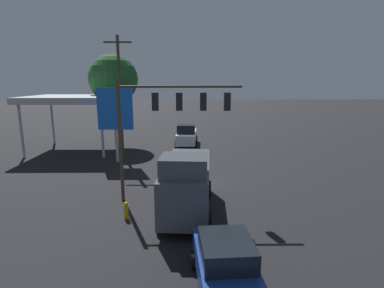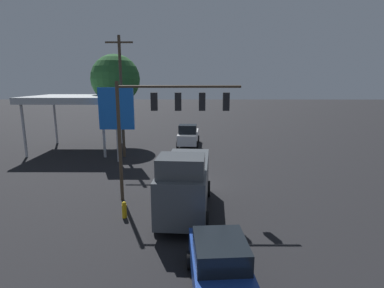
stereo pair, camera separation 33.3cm
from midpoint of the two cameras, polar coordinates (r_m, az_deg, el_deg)
ground_plane at (r=19.83m, az=0.45°, el=-8.46°), size 200.00×200.00×0.00m
traffic_signal_assembly at (r=16.86m, az=-4.13°, el=6.14°), size 6.93×0.43×6.90m
utility_pole at (r=27.82m, az=-12.94°, el=9.08°), size 2.40×0.26×10.80m
gas_station_canopy at (r=32.33m, az=-21.11°, el=7.89°), size 8.50×7.61×5.48m
price_sign at (r=26.26m, az=-13.85°, el=6.19°), size 2.98×0.27×6.41m
pickup_parked at (r=32.55m, az=-0.42°, el=1.61°), size 2.49×5.30×2.40m
delivery_truck at (r=15.84m, az=-0.67°, el=-7.26°), size 2.92×6.94×3.58m
sedan_far at (r=10.57m, az=6.33°, el=-22.32°), size 2.30×4.51×1.93m
street_tree at (r=33.98m, az=-14.08°, el=11.90°), size 5.23×5.23×9.77m
fire_hydrant at (r=16.03m, az=-12.18°, el=-12.13°), size 0.24×0.24×0.88m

